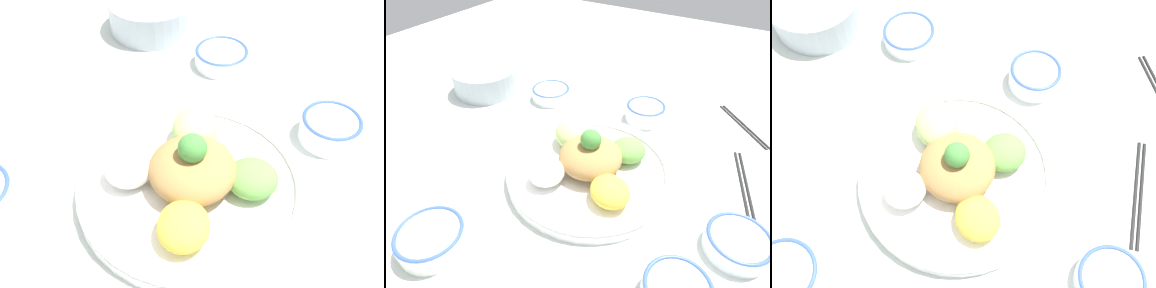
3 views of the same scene
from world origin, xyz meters
TOP-DOWN VIEW (x-y plane):
  - ground_plane at (0.00, 0.00)m, footprint 2.40×2.40m
  - salad_platter at (-0.00, 0.04)m, footprint 0.36×0.36m
  - sauce_bowl_red at (0.22, 0.30)m, footprint 0.11×0.11m
  - rice_bowl_blue at (-0.03, -0.27)m, footprint 0.11×0.11m
  - rice_bowl_plain at (-0.30, 0.18)m, footprint 0.12×0.12m
  - sauce_bowl_far at (0.26, 0.02)m, footprint 0.10×0.10m
  - side_serving_bowl at (0.16, 0.50)m, footprint 0.19×0.19m
  - chopsticks_pair_far at (0.14, -0.26)m, footprint 0.21×0.08m

SIDE VIEW (x-z plane):
  - ground_plane at x=0.00m, z-range 0.00..0.00m
  - chopsticks_pair_far at x=0.14m, z-range 0.00..0.01m
  - sauce_bowl_red at x=0.22m, z-range 0.00..0.04m
  - rice_bowl_blue at x=-0.03m, z-range 0.00..0.04m
  - rice_bowl_plain at x=-0.30m, z-range 0.00..0.04m
  - sauce_bowl_far at x=0.26m, z-range 0.00..0.05m
  - salad_platter at x=0.00m, z-range -0.03..0.09m
  - side_serving_bowl at x=0.16m, z-range 0.00..0.08m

